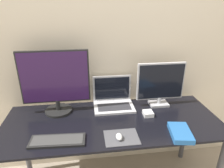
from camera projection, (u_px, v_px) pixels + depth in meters
The scene contains 10 objects.
wall_back at pixel (106, 45), 1.76m from camera, with size 7.00×0.05×2.50m.
desk at pixel (113, 131), 1.64m from camera, with size 1.73×0.68×0.73m.
monitor_left at pixel (55, 82), 1.62m from camera, with size 0.56×0.23×0.54m.
monitor_right at pixel (161, 84), 1.76m from camera, with size 0.42×0.12×0.40m.
laptop at pixel (113, 99), 1.81m from camera, with size 0.35×0.26×0.26m.
keyboard at pixel (58, 141), 1.36m from camera, with size 0.38×0.15×0.02m.
mousepad at pixel (122, 137), 1.40m from camera, with size 0.24×0.18×0.00m.
mouse at pixel (119, 137), 1.37m from camera, with size 0.04×0.07×0.04m.
book at pixel (180, 133), 1.42m from camera, with size 0.17×0.24×0.04m.
power_brick at pixel (148, 113), 1.66m from camera, with size 0.08×0.09×0.04m.
Camera 1 is at (-0.18, -1.00, 1.62)m, focal length 32.00 mm.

